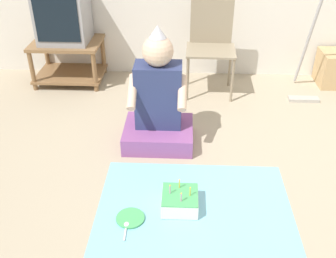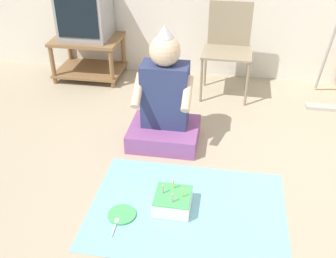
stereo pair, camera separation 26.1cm
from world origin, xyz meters
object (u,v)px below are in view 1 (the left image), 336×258
object	(u,v)px
tv	(63,15)
paper_plate	(130,218)
dust_mop	(307,67)
person_seated	(158,105)
folding_chair	(211,41)
birthday_cake	(180,200)

from	to	relation	value
tv	paper_plate	xyz separation A→B (m)	(0.86, -1.97, -0.67)
dust_mop	person_seated	size ratio (longest dim) A/B	1.16
tv	person_seated	bearing A→B (deg)	-47.90
folding_chair	birthday_cake	xyz separation A→B (m)	(-0.25, -1.71, -0.44)
person_seated	birthday_cake	distance (m)	0.83
tv	paper_plate	size ratio (longest dim) A/B	2.97
person_seated	paper_plate	bearing A→B (deg)	-97.42
paper_plate	birthday_cake	bearing A→B (deg)	21.59
tv	person_seated	xyz separation A→B (m)	(0.98, -1.08, -0.36)
tv	paper_plate	distance (m)	2.25
tv	birthday_cake	distance (m)	2.27
dust_mop	person_seated	world-z (taller)	dust_mop
folding_chair	paper_plate	xyz separation A→B (m)	(-0.55, -1.83, -0.48)
birthday_cake	folding_chair	bearing A→B (deg)	81.78
folding_chair	person_seated	size ratio (longest dim) A/B	0.92
tv	folding_chair	size ratio (longest dim) A/B	0.61
tv	folding_chair	bearing A→B (deg)	-5.59
tv	birthday_cake	bearing A→B (deg)	-57.86
tv	folding_chair	world-z (taller)	tv
tv	birthday_cake	size ratio (longest dim) A/B	2.28
folding_chair	birthday_cake	size ratio (longest dim) A/B	3.73
folding_chair	person_seated	distance (m)	1.05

